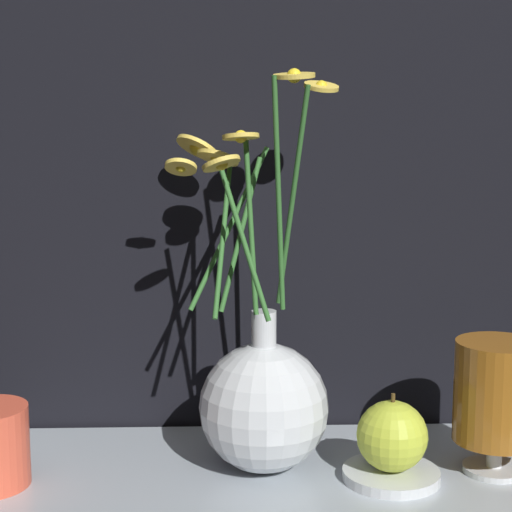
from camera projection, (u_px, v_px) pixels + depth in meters
ground_plane at (252, 497)px, 0.82m from camera, size 6.00×6.00×0.00m
shelf at (252, 491)px, 0.82m from camera, size 0.65×0.32×0.01m
vase_with_flowers at (263, 397)px, 0.84m from camera, size 0.17×0.18×0.39m
tea_glass at (497, 394)px, 0.83m from camera, size 0.08×0.08×0.13m
saucer_plate at (391, 475)px, 0.83m from camera, size 0.09×0.09×0.01m
orange_fruit at (392, 436)px, 0.82m from camera, size 0.07×0.07×0.08m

